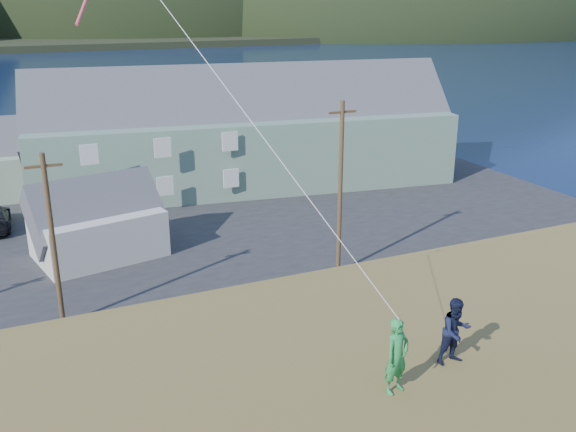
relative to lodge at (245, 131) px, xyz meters
The scene contains 9 objects.
ground 25.55m from the lodge, 124.02° to the right, with size 900.00×900.00×0.00m, color #0A1638.
grass_strip 27.19m from the lodge, 121.63° to the right, with size 110.00×8.00×0.10m, color #4C3D19.
waterfront_lot 15.26m from the lodge, 164.76° to the right, with size 72.00×36.00×0.12m, color #28282B.
far_hills 259.46m from the lodge, 85.24° to the left, with size 760.00×265.00×143.00m.
lodge is the anchor object (origin of this frame).
shed_white 17.83m from the lodge, 140.73° to the right, with size 8.29×6.31×5.95m.
utility_poles 25.37m from the lodge, 130.36° to the right, with size 29.10×0.24×9.90m.
kite_flyer_green 40.93m from the lodge, 106.24° to the right, with size 0.60×0.40×1.65m, color #258740.
kite_flyer_navy 40.07m from the lodge, 103.92° to the right, with size 0.75×0.59×1.55m, color black.
Camera 1 is at (-4.06, -27.80, 14.94)m, focal length 40.00 mm.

